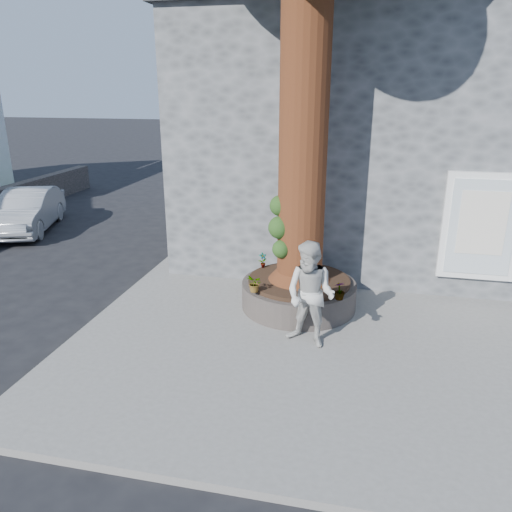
% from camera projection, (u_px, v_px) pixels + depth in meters
% --- Properties ---
extents(ground, '(120.00, 120.00, 0.00)m').
position_uv_depth(ground, '(236.00, 356.00, 8.56)').
color(ground, black).
rests_on(ground, ground).
extents(pavement, '(9.00, 8.00, 0.12)m').
position_uv_depth(pavement, '(328.00, 335.00, 9.16)').
color(pavement, slate).
rests_on(pavement, ground).
extents(yellow_line, '(0.10, 30.00, 0.01)m').
position_uv_depth(yellow_line, '(103.00, 314.00, 10.11)').
color(yellow_line, yellow).
rests_on(yellow_line, ground).
extents(stone_shop, '(10.30, 8.30, 6.30)m').
position_uv_depth(stone_shop, '(389.00, 133.00, 13.67)').
color(stone_shop, '#484B4D').
rests_on(stone_shop, ground).
extents(planter, '(2.30, 2.30, 0.60)m').
position_uv_depth(planter, '(299.00, 293.00, 10.11)').
color(planter, black).
rests_on(planter, pavement).
extents(man, '(0.57, 0.38, 1.55)m').
position_uv_depth(man, '(291.00, 248.00, 11.37)').
color(man, '#16193E').
rests_on(man, pavement).
extents(woman, '(1.08, 0.96, 1.85)m').
position_uv_depth(woman, '(310.00, 295.00, 8.42)').
color(woman, '#BAB8B2').
rests_on(woman, pavement).
extents(shopping_bag, '(0.22, 0.15, 0.28)m').
position_uv_depth(shopping_bag, '(296.00, 275.00, 11.46)').
color(shopping_bag, white).
rests_on(shopping_bag, pavement).
extents(car_silver, '(2.60, 4.18, 1.30)m').
position_uv_depth(car_silver, '(28.00, 211.00, 15.77)').
color(car_silver, '#9EA1A5').
rests_on(car_silver, ground).
extents(plant_a, '(0.21, 0.19, 0.33)m').
position_uv_depth(plant_a, '(263.00, 260.00, 10.58)').
color(plant_a, gray).
rests_on(plant_a, planter).
extents(plant_b, '(0.31, 0.31, 0.40)m').
position_uv_depth(plant_b, '(311.00, 265.00, 10.19)').
color(plant_b, gray).
rests_on(plant_b, planter).
extents(plant_c, '(0.26, 0.26, 0.34)m').
position_uv_depth(plant_c, '(340.00, 291.00, 9.00)').
color(plant_c, gray).
rests_on(plant_c, planter).
extents(plant_d, '(0.39, 0.40, 0.34)m').
position_uv_depth(plant_d, '(255.00, 284.00, 9.32)').
color(plant_d, gray).
rests_on(plant_d, planter).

